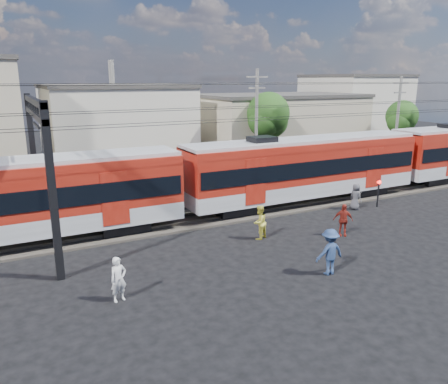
% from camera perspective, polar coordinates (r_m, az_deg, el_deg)
% --- Properties ---
extents(ground, '(120.00, 120.00, 0.00)m').
position_cam_1_polar(ground, '(19.51, 11.90, -9.16)').
color(ground, black).
rests_on(ground, ground).
extents(track_bed, '(70.00, 3.40, 0.12)m').
position_cam_1_polar(track_bed, '(25.76, 0.72, -2.81)').
color(track_bed, '#2D2823').
rests_on(track_bed, ground).
extents(rail_near, '(70.00, 0.12, 0.12)m').
position_cam_1_polar(rail_near, '(25.09, 1.52, -3.00)').
color(rail_near, '#59544C').
rests_on(rail_near, track_bed).
extents(rail_far, '(70.00, 0.12, 0.12)m').
position_cam_1_polar(rail_far, '(26.36, -0.04, -2.13)').
color(rail_far, '#59544C').
rests_on(rail_far, track_bed).
extents(commuter_train, '(50.30, 3.08, 4.17)m').
position_cam_1_polar(commuter_train, '(28.14, 10.82, 3.34)').
color(commuter_train, black).
rests_on(commuter_train, ground).
extents(catenary, '(70.00, 9.30, 7.52)m').
position_cam_1_polar(catenary, '(22.07, -19.67, 6.93)').
color(catenary, black).
rests_on(catenary, ground).
extents(building_midwest, '(12.24, 12.24, 7.30)m').
position_cam_1_polar(building_midwest, '(42.03, -14.09, 8.52)').
color(building_midwest, beige).
rests_on(building_midwest, ground).
extents(building_mideast, '(16.32, 10.20, 6.30)m').
position_cam_1_polar(building_mideast, '(45.77, 6.97, 8.67)').
color(building_mideast, tan).
rests_on(building_mideast, ground).
extents(building_east, '(10.20, 10.20, 8.30)m').
position_cam_1_polar(building_east, '(57.57, 16.54, 10.37)').
color(building_east, beige).
rests_on(building_east, ground).
extents(utility_pole_mid, '(1.80, 0.24, 8.50)m').
position_cam_1_polar(utility_pole_mid, '(33.79, 4.25, 9.05)').
color(utility_pole_mid, slate).
rests_on(utility_pole_mid, ground).
extents(utility_pole_east, '(1.80, 0.24, 8.00)m').
position_cam_1_polar(utility_pole_east, '(42.11, 21.70, 8.80)').
color(utility_pole_east, slate).
rests_on(utility_pole_east, ground).
extents(tree_near, '(3.82, 3.64, 6.72)m').
position_cam_1_polar(tree_near, '(38.08, 5.96, 9.82)').
color(tree_near, '#382619').
rests_on(tree_near, ground).
extents(tree_far, '(3.36, 3.12, 5.76)m').
position_cam_1_polar(tree_far, '(47.30, 22.26, 8.92)').
color(tree_far, '#382619').
rests_on(tree_far, ground).
extents(pedestrian_a, '(0.69, 0.53, 1.66)m').
position_cam_1_polar(pedestrian_a, '(16.27, -13.62, -11.01)').
color(pedestrian_a, silver).
rests_on(pedestrian_a, ground).
extents(pedestrian_b, '(1.03, 0.94, 1.73)m').
position_cam_1_polar(pedestrian_b, '(21.72, 4.66, -3.97)').
color(pedestrian_b, '#D7CE43').
rests_on(pedestrian_b, ground).
extents(pedestrian_c, '(1.26, 0.74, 1.93)m').
position_cam_1_polar(pedestrian_c, '(18.32, 13.64, -7.59)').
color(pedestrian_c, navy).
rests_on(pedestrian_c, ground).
extents(pedestrian_d, '(1.04, 0.87, 1.67)m').
position_cam_1_polar(pedestrian_d, '(22.90, 15.28, -3.55)').
color(pedestrian_d, maroon).
rests_on(pedestrian_d, ground).
extents(pedestrian_e, '(0.64, 0.87, 1.62)m').
position_cam_1_polar(pedestrian_e, '(27.72, 16.81, -0.58)').
color(pedestrian_e, '#47474B').
rests_on(pedestrian_e, ground).
extents(car_silver, '(4.09, 2.09, 1.33)m').
position_cam_1_polar(car_silver, '(43.56, 23.12, 4.01)').
color(car_silver, silver).
rests_on(car_silver, ground).
extents(crossing_signal, '(0.25, 0.25, 1.74)m').
position_cam_1_polar(crossing_signal, '(28.62, 19.54, 0.49)').
color(crossing_signal, black).
rests_on(crossing_signal, ground).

